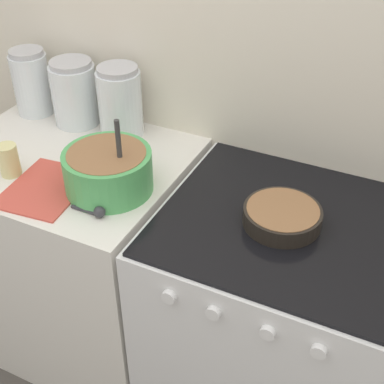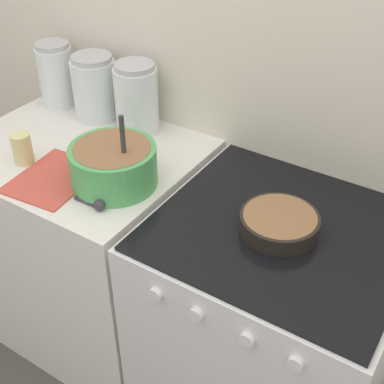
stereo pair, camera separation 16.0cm
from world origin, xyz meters
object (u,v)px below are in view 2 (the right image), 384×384
storage_jar_left (57,79)px  tin_can (22,149)px  storage_jar_middle (95,91)px  stove (270,329)px  storage_jar_right (137,102)px  baking_pan (279,223)px  mixing_bowl (113,163)px

storage_jar_left → tin_can: (0.21, -0.39, -0.05)m
storage_jar_left → storage_jar_middle: 0.20m
stove → storage_jar_left: (-1.10, 0.24, 0.55)m
storage_jar_left → storage_jar_right: bearing=0.0°
baking_pan → storage_jar_right: size_ratio=0.88×
mixing_bowl → storage_jar_left: bearing=149.7°
storage_jar_left → storage_jar_right: storage_jar_right is taller
baking_pan → tin_can: tin_can is taller
tin_can → mixing_bowl: bearing=11.6°
baking_pan → storage_jar_middle: (-0.90, 0.25, 0.08)m
tin_can → baking_pan: bearing=8.9°
stove → storage_jar_right: size_ratio=3.41×
storage_jar_middle → tin_can: (0.01, -0.39, -0.05)m
storage_jar_middle → storage_jar_right: (0.20, 0.00, 0.01)m
mixing_bowl → storage_jar_left: 0.64m
stove → storage_jar_left: 1.26m
tin_can → stove: bearing=9.9°
mixing_bowl → storage_jar_middle: mixing_bowl is taller
stove → storage_jar_right: (-0.70, 0.24, 0.56)m
mixing_bowl → storage_jar_left: mixing_bowl is taller
baking_pan → storage_jar_middle: size_ratio=0.92×
storage_jar_middle → tin_can: bearing=-88.2°
stove → mixing_bowl: mixing_bowl is taller
storage_jar_left → storage_jar_middle: (0.20, 0.00, -0.00)m
storage_jar_middle → storage_jar_right: 0.20m
storage_jar_right → tin_can: bearing=-115.5°
storage_jar_left → storage_jar_middle: size_ratio=1.03×
stove → storage_jar_left: bearing=167.9°
storage_jar_middle → storage_jar_right: bearing=0.0°
stove → baking_pan: size_ratio=3.90×
mixing_bowl → baking_pan: bearing=7.1°
storage_jar_middle → tin_can: storage_jar_middle is taller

